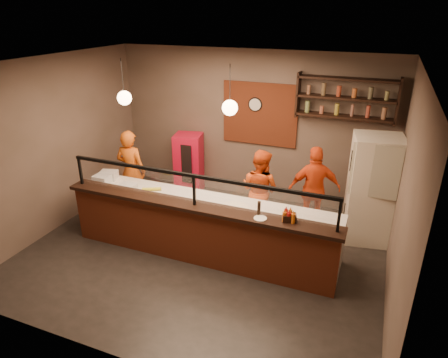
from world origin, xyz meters
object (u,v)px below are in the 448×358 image
at_px(pizza_dough, 234,208).
at_px(wall_clock, 255,104).
at_px(red_cooler, 189,164).
at_px(cook_right, 314,189).
at_px(condiment_caddy, 289,218).
at_px(cook_left, 131,171).
at_px(cook_mid, 260,190).
at_px(fridge, 372,190).
at_px(pepper_mill, 259,208).

bearing_deg(pizza_dough, wall_clock, 100.19).
bearing_deg(wall_clock, red_cooler, -167.80).
distance_m(cook_right, condiment_caddy, 1.77).
bearing_deg(wall_clock, cook_left, -144.92).
height_order(cook_mid, fridge, fridge).
height_order(wall_clock, red_cooler, wall_clock).
bearing_deg(wall_clock, pepper_mill, -70.65).
height_order(wall_clock, pepper_mill, wall_clock).
bearing_deg(cook_mid, cook_left, 21.70).
distance_m(wall_clock, condiment_caddy, 3.21).
xyz_separation_m(cook_mid, pepper_mill, (0.40, -1.40, 0.38)).
xyz_separation_m(cook_mid, red_cooler, (-1.98, 1.00, -0.11)).
relative_size(cook_right, red_cooler, 1.21).
height_order(cook_right, pepper_mill, cook_right).
xyz_separation_m(cook_mid, condiment_caddy, (0.87, -1.40, 0.32)).
bearing_deg(cook_right, condiment_caddy, 66.20).
relative_size(cook_left, fridge, 0.87).
relative_size(cook_left, cook_mid, 1.07).
bearing_deg(cook_left, condiment_caddy, 157.77).
height_order(cook_right, pizza_dough, cook_right).
relative_size(wall_clock, condiment_caddy, 1.52).
height_order(fridge, pepper_mill, fridge).
xyz_separation_m(fridge, pepper_mill, (-1.55, -1.79, 0.19)).
height_order(cook_right, fridge, fridge).
relative_size(fridge, condiment_caddy, 9.93).
bearing_deg(red_cooler, cook_mid, -38.87).
bearing_deg(condiment_caddy, red_cooler, 139.93).
distance_m(fridge, condiment_caddy, 2.10).
height_order(cook_mid, pizza_dough, cook_mid).
bearing_deg(fridge, pepper_mill, -140.43).
relative_size(wall_clock, pepper_mill, 1.32).
relative_size(cook_left, cook_right, 1.03).
xyz_separation_m(cook_right, condiment_caddy, (-0.08, -1.75, 0.28)).
relative_size(pizza_dough, condiment_caddy, 2.55).
xyz_separation_m(wall_clock, pepper_mill, (0.95, -2.71, -0.93)).
relative_size(red_cooler, condiment_caddy, 6.95).
height_order(condiment_caddy, pepper_mill, pepper_mill).
relative_size(red_cooler, pizza_dough, 2.72).
xyz_separation_m(cook_left, cook_mid, (2.70, 0.20, -0.06)).
bearing_deg(cook_left, wall_clock, -148.57).
bearing_deg(red_cooler, pepper_mill, -57.21).
height_order(fridge, pizza_dough, fridge).
bearing_deg(cook_mid, pepper_mill, 123.61).
distance_m(cook_left, fridge, 4.69).
relative_size(cook_mid, pepper_mill, 7.02).
distance_m(fridge, pizza_dough, 2.53).
distance_m(red_cooler, condiment_caddy, 3.75).
relative_size(cook_mid, pizza_dough, 3.17).
relative_size(fridge, pizza_dough, 3.89).
xyz_separation_m(cook_right, fridge, (1.00, 0.04, 0.15)).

